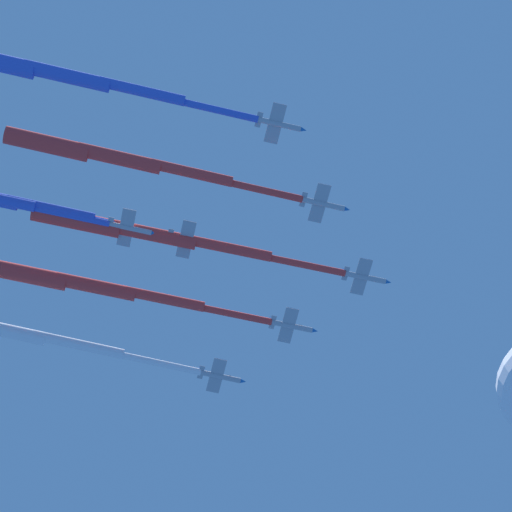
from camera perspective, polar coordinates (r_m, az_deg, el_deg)
name	(u,v)px	position (r m, az deg, el deg)	size (l,w,h in m)	color
jet_lead	(149,234)	(234.51, -5.19, 1.06)	(71.65, 22.33, 4.08)	#9EA3AD
jet_port_inner	(94,287)	(238.81, -7.87, -1.49)	(66.87, 21.00, 4.09)	#9EA3AD
jet_starboard_inner	(117,158)	(229.89, -6.75, 4.72)	(67.48, 20.20, 4.03)	#9EA3AD
jet_starboard_mid	(64,76)	(229.07, -9.28, 8.61)	(68.75, 20.56, 4.08)	#9EA3AD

